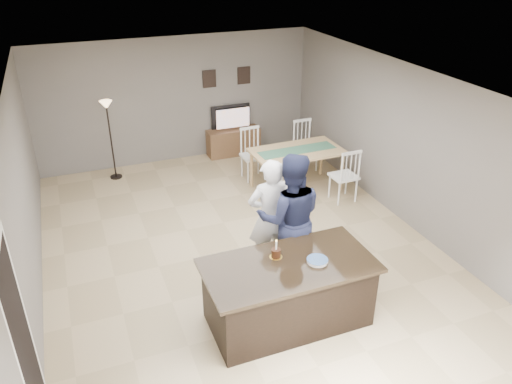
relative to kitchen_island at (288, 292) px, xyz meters
name	(u,v)px	position (x,y,z in m)	size (l,w,h in m)	color
floor	(241,249)	(0.00, 1.80, -0.45)	(8.00, 8.00, 0.00)	tan
room_shell	(239,153)	(0.00, 1.80, 1.22)	(8.00, 8.00, 8.00)	slate
kitchen_island	(288,292)	(0.00, 0.00, 0.00)	(2.15, 1.10, 0.90)	black
tv_console	(233,142)	(1.20, 5.57, -0.15)	(1.20, 0.40, 0.60)	brown
television	(232,117)	(1.20, 5.64, 0.41)	(0.91, 0.12, 0.53)	black
tv_screen_glow	(233,118)	(1.20, 5.56, 0.42)	(0.78, 0.78, 0.00)	orange
picture_frames	(227,77)	(1.15, 5.78, 1.30)	(1.10, 0.02, 0.38)	black
doorway	(21,331)	(-2.99, -0.50, 0.80)	(0.00, 2.10, 2.65)	black
woman	(270,217)	(0.23, 1.15, 0.44)	(0.66, 0.43, 1.80)	silver
man	(290,219)	(0.42, 0.88, 0.53)	(0.95, 0.74, 1.96)	#1C203D
birthday_cake	(276,253)	(-0.09, 0.20, 0.51)	(0.16, 0.16, 0.25)	yellow
plate_stack	(317,261)	(0.34, -0.09, 0.47)	(0.27, 0.27, 0.04)	white
dining_table	(297,157)	(1.77, 3.44, 0.23)	(1.77, 2.01, 1.07)	tan
floor_lamp	(108,119)	(-1.51, 5.29, 0.83)	(0.25, 0.25, 1.65)	black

